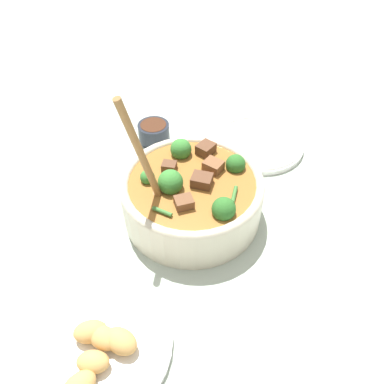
{
  "coord_description": "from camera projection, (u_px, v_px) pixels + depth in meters",
  "views": [
    {
      "loc": [
        0.2,
        0.43,
        0.54
      ],
      "look_at": [
        0.0,
        0.0,
        0.06
      ],
      "focal_mm": 35.0,
      "sensor_mm": 36.0,
      "label": 1
    }
  ],
  "objects": [
    {
      "name": "ground_plane",
      "position": [
        192.0,
        213.0,
        0.72
      ],
      "size": [
        4.0,
        4.0,
        0.0
      ],
      "primitive_type": "plane",
      "color": "#ADBCAD"
    },
    {
      "name": "stew_bowl",
      "position": [
        192.0,
        194.0,
        0.68
      ],
      "size": [
        0.26,
        0.26,
        0.28
      ],
      "color": "beige",
      "rests_on": "ground_plane"
    },
    {
      "name": "condiment_bowl",
      "position": [
        154.0,
        132.0,
        0.86
      ],
      "size": [
        0.07,
        0.07,
        0.04
      ],
      "color": "#232833",
      "rests_on": "ground_plane"
    },
    {
      "name": "empty_plate",
      "position": [
        257.0,
        143.0,
        0.86
      ],
      "size": [
        0.21,
        0.21,
        0.02
      ],
      "color": "white",
      "rests_on": "ground_plane"
    },
    {
      "name": "food_plate",
      "position": [
        95.0,
        346.0,
        0.52
      ],
      "size": [
        0.23,
        0.23,
        0.04
      ],
      "color": "white",
      "rests_on": "ground_plane"
    }
  ]
}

